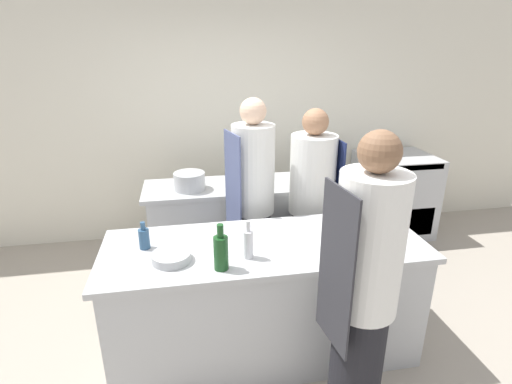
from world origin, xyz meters
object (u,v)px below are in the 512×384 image
Objects in this scene: bottle_olive_oil at (221,252)px; bowl_prep_small at (171,257)px; bowl_mixing_large at (357,248)px; stockpot at (189,181)px; chef_at_pass_far at (253,203)px; bottle_vinegar at (248,243)px; chef_at_prep_near at (363,296)px; bottle_wine at (144,238)px; bowl_ceramic_blue at (344,221)px; chef_at_stove at (311,205)px; oven_range at (393,194)px.

bowl_prep_small is at bearing 154.27° from bottle_olive_oil.
bowl_mixing_large is 1.20m from bowl_prep_small.
bottle_olive_oil is 0.90m from bowl_mixing_large.
bottle_olive_oil is 1.02× the size of stockpot.
chef_at_pass_far reaches higher than bottle_vinegar.
bottle_olive_oil is at bearing -150.48° from bottle_vinegar.
chef_at_pass_far is 7.21× the size of bowl_prep_small.
bottle_olive_oil reaches higher than bowl_prep_small.
chef_at_prep_near is 6.25× the size of stockpot.
bottle_vinegar is 0.71m from bottle_wine.
chef_at_prep_near is 2.10m from stockpot.
bottle_wine is 1.46m from bowl_ceramic_blue.
chef_at_stove is 5.81× the size of stockpot.
bowl_prep_small is (-1.02, 0.59, 0.00)m from chef_at_prep_near.
stockpot reaches higher than bowl_mixing_large.
bottle_vinegar reaches higher than bowl_prep_small.
bottle_vinegar is 1.44× the size of bowl_mixing_large.
bottle_wine is (-0.48, 0.35, -0.04)m from bottle_olive_oil.
bowl_ceramic_blue is 1.50m from stockpot.
bottle_vinegar reaches higher than oven_range.
stockpot is (0.15, 1.31, 0.05)m from bowl_prep_small.
bowl_mixing_large is at bearing -27.53° from chef_at_prep_near.
bottle_vinegar is at bearing 29.52° from bottle_olive_oil.
chef_at_stove is at bearing 25.62° from bottle_wine.
bottle_wine is at bearing 113.29° from chef_at_pass_far.
bottle_vinegar is at bearing -75.94° from stockpot.
bowl_mixing_large is at bearing 2.79° from bottle_olive_oil.
chef_at_stove is 0.54m from chef_at_pass_far.
chef_at_pass_far is (-0.35, 1.45, -0.01)m from chef_at_prep_near.
bowl_ceramic_blue is at bearing 24.51° from bottle_vinegar.
bottle_olive_oil is 1.29× the size of bowl_ceramic_blue.
oven_range is at bearing 50.00° from bowl_ceramic_blue.
bottle_olive_oil is at bearing -25.73° from bowl_prep_small.
oven_range is at bearing 124.30° from chef_at_stove.
bowl_ceramic_blue is 0.79× the size of stockpot.
chef_at_stove is 1.54m from bottle_wine.
stockpot is at bearing 34.77° from chef_at_pass_far.
chef_at_stove reaches higher than bottle_olive_oil.
bowl_prep_small is (-0.49, 0.04, -0.07)m from bottle_vinegar.
bottle_vinegar is 0.72m from bowl_mixing_large.
chef_at_prep_near is 0.95m from bowl_ceramic_blue.
bottle_wine is at bearing -149.14° from oven_range.
bowl_mixing_large is 1.76m from stockpot.
bottle_wine is at bearing 48.91° from chef_at_prep_near.
chef_at_stove is at bearing 48.38° from bottle_olive_oil.
bowl_ceramic_blue is (0.98, 0.47, -0.09)m from bottle_olive_oil.
oven_range is 4.17× the size of bowl_ceramic_blue.
chef_at_pass_far reaches higher than bottle_wine.
bottle_wine is 1.41m from bowl_mixing_large.
bottle_wine reaches higher than bowl_prep_small.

